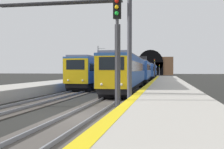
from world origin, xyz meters
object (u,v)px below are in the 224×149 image
(railway_signal_near, at_px, (117,46))
(train_main_approaching, at_px, (146,71))
(railway_signal_mid, at_px, (154,68))
(catenary_mast_near, at_px, (98,62))
(train_adjacent_platform, at_px, (120,70))
(overhead_signal_gantry, at_px, (58,19))
(railway_signal_far, at_px, (159,69))

(railway_signal_near, bearing_deg, train_main_approaching, -177.86)
(railway_signal_near, relative_size, railway_signal_mid, 1.23)
(train_main_approaching, height_order, railway_signal_mid, railway_signal_mid)
(catenary_mast_near, bearing_deg, train_main_approaching, -116.86)
(railway_signal_mid, bearing_deg, railway_signal_near, 0.00)
(train_main_approaching, bearing_deg, railway_signal_mid, 131.52)
(train_main_approaching, distance_m, railway_signal_near, 48.10)
(train_main_approaching, distance_m, train_adjacent_platform, 6.35)
(train_main_approaching, xyz_separation_m, overhead_signal_gantry, (-44.98, 2.46, 3.35))
(catenary_mast_near, bearing_deg, overhead_signal_gantry, -169.50)
(train_adjacent_platform, xyz_separation_m, railway_signal_near, (-44.04, -6.72, 1.31))
(railway_signal_near, distance_m, railway_signal_mid, 49.70)
(train_main_approaching, xyz_separation_m, train_adjacent_platform, (-4.01, 4.93, 0.02))
(train_adjacent_platform, height_order, railway_signal_far, train_adjacent_platform)
(railway_signal_mid, bearing_deg, railway_signal_far, -180.00)
(railway_signal_near, relative_size, overhead_signal_gantry, 0.64)
(train_main_approaching, relative_size, train_adjacent_platform, 1.38)
(train_main_approaching, bearing_deg, catenary_mast_near, -117.82)
(railway_signal_mid, xyz_separation_m, railway_signal_far, (51.97, 0.00, -0.08))
(train_main_approaching, height_order, catenary_mast_near, catenary_mast_near)
(railway_signal_mid, relative_size, railway_signal_far, 1.07)
(train_adjacent_platform, bearing_deg, railway_signal_mid, 130.20)
(overhead_signal_gantry, bearing_deg, train_adjacent_platform, 3.44)
(train_adjacent_platform, relative_size, railway_signal_far, 13.00)
(railway_signal_far, distance_m, overhead_signal_gantry, 98.72)
(train_main_approaching, bearing_deg, railway_signal_near, 1.19)
(railway_signal_mid, distance_m, overhead_signal_gantry, 46.89)
(railway_signal_near, xyz_separation_m, railway_signal_far, (101.66, 0.00, -0.79))
(railway_signal_near, relative_size, catenary_mast_near, 0.73)
(train_main_approaching, bearing_deg, railway_signal_far, 177.13)
(overhead_signal_gantry, xyz_separation_m, catenary_mast_near, (51.01, 9.45, -1.41))
(railway_signal_near, distance_m, catenary_mast_near, 55.80)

